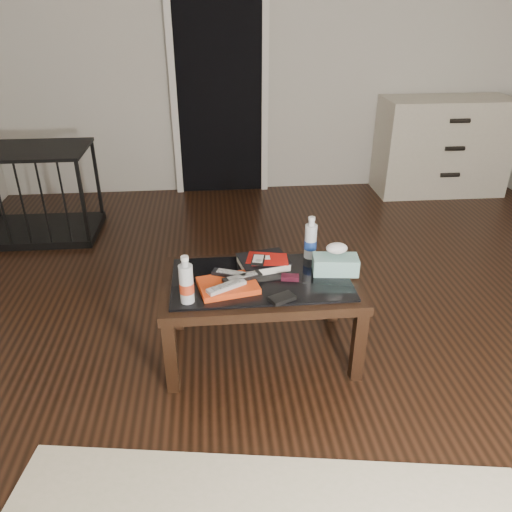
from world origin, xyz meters
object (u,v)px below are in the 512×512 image
Objects in this scene: tissue_box at (335,265)px; textbook at (263,262)px; pet_crate at (38,208)px; coffee_table at (261,289)px; dresser at (442,146)px; water_bottle_left at (186,279)px; water_bottle_right at (311,237)px.

textbook is at bearing 171.05° from tissue_box.
pet_crate is 2.27m from textbook.
tissue_box reaches higher than coffee_table.
dresser reaches higher than textbook.
pet_crate is at bearing 147.30° from tissue_box.
pet_crate is 3.81× the size of water_bottle_left.
pet_crate is at bearing 124.78° from textbook.
tissue_box is (0.39, 0.02, 0.11)m from coffee_table.
pet_crate reaches higher than tissue_box.
water_bottle_left is at bearing -157.98° from tissue_box.
dresser is 5.06× the size of water_bottle_left.
water_bottle_left is (-0.39, -0.31, 0.10)m from textbook.
tissue_box is at bearing -38.81° from pet_crate.
water_bottle_right is (0.29, 0.21, 0.18)m from coffee_table.
dresser is 5.06× the size of water_bottle_right.
water_bottle_left is at bearing -153.69° from textbook.
dresser is 2.83m from tissue_box.
tissue_box is at bearing -61.92° from water_bottle_right.
tissue_box reaches higher than textbook.
water_bottle_left is 1.03× the size of tissue_box.
pet_crate is at bearing 124.05° from water_bottle_left.
pet_crate is 2.61m from tissue_box.
pet_crate reaches higher than water_bottle_right.
coffee_table is at bearing -144.59° from water_bottle_right.
textbook reaches higher than coffee_table.
pet_crate is 2.43m from water_bottle_right.
water_bottle_left is at bearing -149.33° from water_bottle_right.
dresser is (1.99, 2.36, 0.05)m from coffee_table.
pet_crate is at bearing -168.70° from dresser.
pet_crate is 3.62× the size of textbook.
textbook is at bearing -42.68° from pet_crate.
textbook is 1.09× the size of tissue_box.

